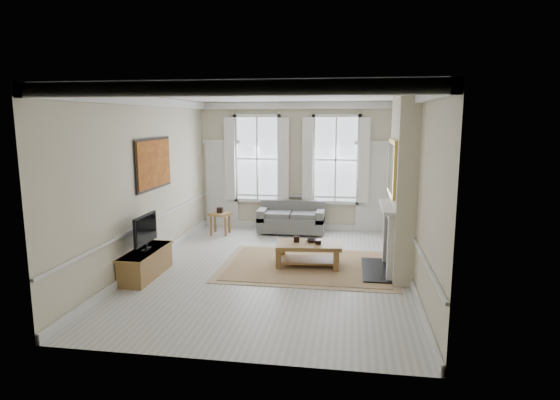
% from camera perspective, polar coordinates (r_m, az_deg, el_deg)
% --- Properties ---
extents(floor, '(7.20, 7.20, 0.00)m').
position_cam_1_polar(floor, '(9.40, -0.69, -8.49)').
color(floor, '#B7B5AD').
rests_on(floor, ground).
extents(ceiling, '(7.20, 7.20, 0.00)m').
position_cam_1_polar(ceiling, '(8.93, -0.74, 12.69)').
color(ceiling, white).
rests_on(ceiling, back_wall).
extents(back_wall, '(5.20, 0.00, 5.20)m').
position_cam_1_polar(back_wall, '(12.55, 1.99, 4.10)').
color(back_wall, beige).
rests_on(back_wall, floor).
extents(left_wall, '(0.00, 7.20, 7.20)m').
position_cam_1_polar(left_wall, '(9.77, -15.94, 2.08)').
color(left_wall, beige).
rests_on(left_wall, floor).
extents(right_wall, '(0.00, 7.20, 7.20)m').
position_cam_1_polar(right_wall, '(8.96, 15.92, 1.40)').
color(right_wall, beige).
rests_on(right_wall, floor).
extents(window_left, '(1.26, 0.20, 2.20)m').
position_cam_1_polar(window_left, '(12.65, -2.78, 5.05)').
color(window_left, '#B2BCC6').
rests_on(window_left, back_wall).
extents(window_right, '(1.26, 0.20, 2.20)m').
position_cam_1_polar(window_right, '(12.40, 6.81, 4.89)').
color(window_right, '#B2BCC6').
rests_on(window_right, back_wall).
extents(door_left, '(0.90, 0.08, 2.30)m').
position_cam_1_polar(door_left, '(12.97, -7.08, 1.77)').
color(door_left, silver).
rests_on(door_left, floor).
extents(door_right, '(0.90, 0.08, 2.30)m').
position_cam_1_polar(door_right, '(12.50, 11.33, 1.35)').
color(door_right, silver).
rests_on(door_right, floor).
extents(painting, '(0.05, 1.66, 1.06)m').
position_cam_1_polar(painting, '(9.99, -15.11, 4.30)').
color(painting, '#B76D1F').
rests_on(painting, left_wall).
extents(chimney_breast, '(0.35, 1.70, 3.38)m').
position_cam_1_polar(chimney_breast, '(9.13, 14.68, 1.62)').
color(chimney_breast, beige).
rests_on(chimney_breast, floor).
extents(hearth, '(0.55, 1.50, 0.05)m').
position_cam_1_polar(hearth, '(9.48, 11.66, -8.38)').
color(hearth, black).
rests_on(hearth, floor).
extents(fireplace, '(0.21, 1.45, 1.33)m').
position_cam_1_polar(fireplace, '(9.30, 13.04, -4.25)').
color(fireplace, silver).
rests_on(fireplace, floor).
extents(mirror, '(0.06, 1.26, 1.06)m').
position_cam_1_polar(mirror, '(9.07, 13.43, 3.84)').
color(mirror, gold).
rests_on(mirror, chimney_breast).
extents(sofa, '(1.71, 0.83, 0.83)m').
position_cam_1_polar(sofa, '(12.28, 1.44, -2.41)').
color(sofa, '#565654').
rests_on(sofa, floor).
extents(side_table, '(0.60, 0.60, 0.57)m').
position_cam_1_polar(side_table, '(12.19, -7.31, -2.07)').
color(side_table, brown).
rests_on(side_table, floor).
extents(rug, '(3.50, 2.60, 0.02)m').
position_cam_1_polar(rug, '(9.63, 3.46, -7.98)').
color(rug, '#9F7952').
rests_on(rug, floor).
extents(coffee_table, '(1.36, 0.88, 0.49)m').
position_cam_1_polar(coffee_table, '(9.51, 3.49, -5.74)').
color(coffee_table, brown).
rests_on(coffee_table, rug).
extents(ceramic_pot_a, '(0.12, 0.12, 0.12)m').
position_cam_1_polar(ceramic_pot_a, '(9.55, 2.03, -4.78)').
color(ceramic_pot_a, black).
rests_on(ceramic_pot_a, coffee_table).
extents(ceramic_pot_b, '(0.12, 0.12, 0.09)m').
position_cam_1_polar(ceramic_pot_b, '(9.42, 4.68, -5.12)').
color(ceramic_pot_b, black).
rests_on(ceramic_pot_b, coffee_table).
extents(bowl, '(0.25, 0.25, 0.06)m').
position_cam_1_polar(bowl, '(9.58, 3.85, -4.96)').
color(bowl, black).
rests_on(bowl, coffee_table).
extents(tv_stand, '(0.47, 1.45, 0.52)m').
position_cam_1_polar(tv_stand, '(9.29, -16.02, -7.43)').
color(tv_stand, brown).
rests_on(tv_stand, floor).
extents(tv, '(0.08, 0.90, 0.68)m').
position_cam_1_polar(tv, '(9.11, -16.08, -3.50)').
color(tv, black).
rests_on(tv, tv_stand).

